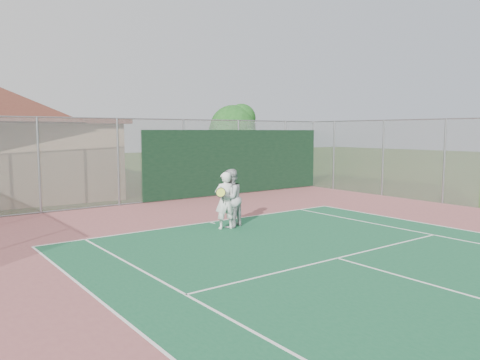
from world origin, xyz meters
name	(u,v)px	position (x,y,z in m)	size (l,w,h in m)	color
back_fence	(186,162)	(2.11, 16.98, 1.67)	(20.08, 0.11, 3.53)	gray
side_fence_right	(383,158)	(10.00, 12.50, 1.75)	(0.08, 9.00, 3.50)	gray
tree	(234,130)	(8.72, 22.45, 3.07)	(3.35, 3.17, 4.67)	#3C2A15
player_white_front	(225,201)	(-0.19, 10.73, 0.88)	(0.93, 0.79, 1.75)	white
player_grey_back	(230,199)	(0.08, 10.82, 0.91)	(1.09, 1.00, 1.82)	#ACAEB1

